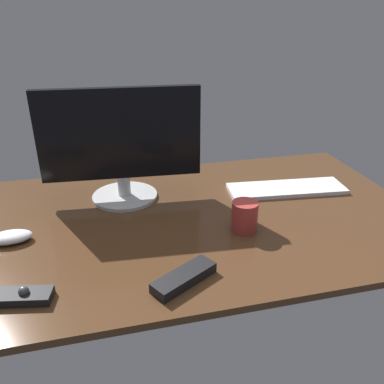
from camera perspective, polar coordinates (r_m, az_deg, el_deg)
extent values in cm
cube|color=#4C301C|center=(123.89, 0.62, -3.82)|extent=(140.00, 84.00, 2.00)
cylinder|color=#B9B9B9|center=(136.34, -9.61, -0.56)|extent=(21.75, 21.75, 1.13)
cylinder|color=#B9B9B9|center=(134.70, -9.73, 0.91)|extent=(4.23, 4.23, 6.59)
cube|color=black|center=(128.37, -10.32, 8.18)|extent=(51.26, 6.51, 29.19)
cube|color=white|center=(143.13, 13.42, 0.46)|extent=(41.73, 16.33, 1.48)
ellipsoid|color=silver|center=(120.69, -24.64, -5.92)|extent=(11.75, 7.08, 3.00)
cube|color=black|center=(98.92, -24.13, -13.58)|extent=(16.98, 8.20, 2.05)
sphere|color=#3F3F44|center=(97.29, -23.05, -13.00)|extent=(2.35, 2.35, 2.35)
cube|color=black|center=(95.60, -1.15, -12.20)|extent=(17.26, 13.12, 2.59)
cylinder|color=#B23833|center=(115.07, 7.56, -3.46)|extent=(7.57, 7.57, 8.81)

